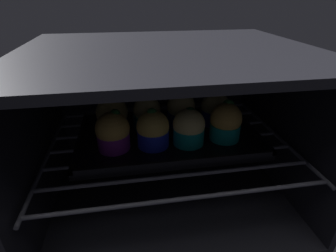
{
  "coord_description": "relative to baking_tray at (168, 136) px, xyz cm",
  "views": [
    {
      "loc": [
        -8.85,
        -30.1,
        45.53
      ],
      "look_at": [
        0.0,
        22.96,
        17.5
      ],
      "focal_mm": 27.84,
      "sensor_mm": 36.0,
      "label": 1
    }
  ],
  "objects": [
    {
      "name": "muffin_row0_col0",
      "position": [
        -12.4,
        -3.87,
        4.39
      ],
      "size": [
        7.23,
        7.23,
        8.82
      ],
      "color": "#7A238C",
      "rests_on": "baking_tray"
    },
    {
      "name": "oven_rack",
      "position": [
        0.0,
        -0.96,
        -1.09
      ],
      "size": [
        54.8,
        42.0,
        0.8
      ],
      "color": "#51515B",
      "rests_on": "oven_cavity"
    },
    {
      "name": "muffin_row1_col2",
      "position": [
        4.0,
        4.49,
        4.53
      ],
      "size": [
        6.93,
        6.93,
        8.63
      ],
      "color": "#1928B7",
      "rests_on": "baking_tray"
    },
    {
      "name": "muffin_row1_col0",
      "position": [
        -12.7,
        4.45,
        4.44
      ],
      "size": [
        7.55,
        7.55,
        8.5
      ],
      "color": "#1928B7",
      "rests_on": "baking_tray"
    },
    {
      "name": "baking_tray",
      "position": [
        0.0,
        0.0,
        0.0
      ],
      "size": [
        41.27,
        24.76,
        2.2
      ],
      "color": "black",
      "rests_on": "oven_rack"
    },
    {
      "name": "oven_cavity",
      "position": [
        0.0,
        3.29,
        2.31
      ],
      "size": [
        59.0,
        47.0,
        37.0
      ],
      "color": "black",
      "rests_on": "ground"
    },
    {
      "name": "muffin_row0_col3",
      "position": [
        12.48,
        -3.75,
        4.65
      ],
      "size": [
        7.11,
        7.11,
        9.13
      ],
      "color": "#0C8C84",
      "rests_on": "baking_tray"
    },
    {
      "name": "muffin_row1_col1",
      "position": [
        -4.42,
        4.11,
        4.35
      ],
      "size": [
        6.87,
        6.87,
        8.35
      ],
      "color": "#0C8C84",
      "rests_on": "baking_tray"
    },
    {
      "name": "muffin_row1_col3",
      "position": [
        12.69,
        4.29,
        4.37
      ],
      "size": [
        7.01,
        7.01,
        8.49
      ],
      "color": "#1928B7",
      "rests_on": "baking_tray"
    },
    {
      "name": "muffin_row0_col2",
      "position": [
        3.88,
        -4.37,
        4.28
      ],
      "size": [
        7.06,
        7.06,
        8.32
      ],
      "color": "#0C8C84",
      "rests_on": "baking_tray"
    },
    {
      "name": "muffin_row0_col1",
      "position": [
        -3.95,
        -4.07,
        4.32
      ],
      "size": [
        7.04,
        7.04,
        8.7
      ],
      "color": "#1928B7",
      "rests_on": "baking_tray"
    }
  ]
}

